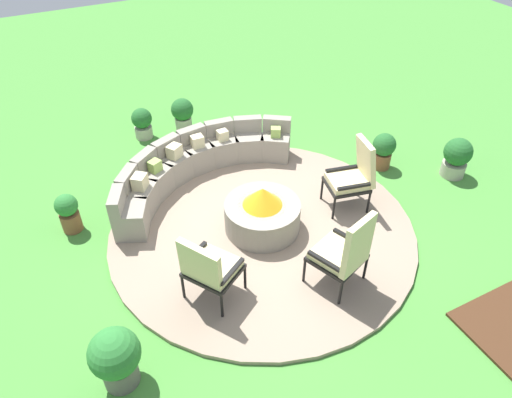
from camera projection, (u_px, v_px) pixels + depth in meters
ground_plane at (262, 230)px, 7.00m from camera, size 24.00×24.00×0.00m
patio_circle at (262, 229)px, 6.98m from camera, size 4.45×4.45×0.06m
fire_pit at (262, 213)px, 6.79m from camera, size 1.09×1.09×0.72m
curved_stone_bench at (195, 165)px, 7.69m from camera, size 3.40×1.65×0.70m
lounge_chair_front_left at (209, 267)px, 5.62m from camera, size 0.80×0.82×1.03m
lounge_chair_front_right at (345, 252)px, 5.77m from camera, size 0.77×0.78×1.16m
lounge_chair_back_left at (354, 175)px, 7.01m from camera, size 0.74×0.64×1.14m
potted_plant_0 at (457, 157)px, 7.86m from camera, size 0.46×0.46×0.69m
potted_plant_1 at (183, 113)px, 9.04m from camera, size 0.42×0.42×0.64m
potted_plant_2 at (116, 357)px, 4.87m from camera, size 0.54×0.54×0.77m
potted_plant_3 at (383, 149)px, 8.05m from camera, size 0.39×0.39×0.65m
potted_plant_4 at (142, 122)px, 8.84m from camera, size 0.38×0.38×0.59m
potted_plant_5 at (68, 212)px, 6.82m from camera, size 0.33×0.33×0.62m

